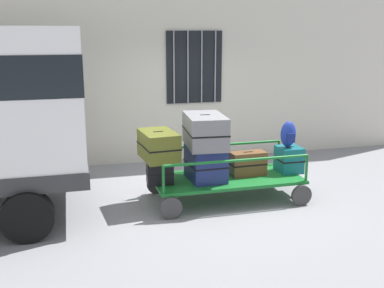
{
  "coord_description": "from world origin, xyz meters",
  "views": [
    {
      "loc": [
        -2.15,
        -7.08,
        2.73
      ],
      "look_at": [
        -0.31,
        -0.19,
        0.99
      ],
      "focal_mm": 43.19,
      "sensor_mm": 36.0,
      "label": 1
    }
  ],
  "objects": [
    {
      "name": "ground_plane",
      "position": [
        0.0,
        0.0,
        0.0
      ],
      "size": [
        40.0,
        40.0,
        0.0
      ],
      "primitive_type": "plane",
      "color": "gray"
    },
    {
      "name": "building_wall",
      "position": [
        0.0,
        2.56,
        2.5
      ],
      "size": [
        12.0,
        0.38,
        5.0
      ],
      "color": "beige",
      "rests_on": "ground"
    },
    {
      "name": "luggage_cart",
      "position": [
        0.29,
        -0.19,
        0.33
      ],
      "size": [
        2.49,
        1.21,
        0.39
      ],
      "color": "#146023",
      "rests_on": "ground"
    },
    {
      "name": "cart_railing",
      "position": [
        0.29,
        -0.19,
        0.76
      ],
      "size": [
        2.38,
        1.08,
        0.45
      ],
      "color": "#146023",
      "rests_on": "luggage_cart"
    },
    {
      "name": "suitcase_left_bottom",
      "position": [
        -0.84,
        -0.23,
        0.58
      ],
      "size": [
        0.43,
        0.32,
        0.38
      ],
      "color": "black",
      "rests_on": "luggage_cart"
    },
    {
      "name": "suitcase_left_middle",
      "position": [
        -0.84,
        -0.15,
        0.99
      ],
      "size": [
        0.58,
        0.85,
        0.45
      ],
      "color": "#4C5119",
      "rests_on": "suitcase_left_bottom"
    },
    {
      "name": "suitcase_midleft_bottom",
      "position": [
        -0.09,
        -0.22,
        0.66
      ],
      "size": [
        0.57,
        0.72,
        0.55
      ],
      "color": "navy",
      "rests_on": "luggage_cart"
    },
    {
      "name": "suitcase_midleft_middle",
      "position": [
        -0.09,
        -0.18,
        1.19
      ],
      "size": [
        0.67,
        1.01,
        0.52
      ],
      "color": "slate",
      "rests_on": "suitcase_midleft_bottom"
    },
    {
      "name": "suitcase_center_bottom",
      "position": [
        0.66,
        -0.17,
        0.59
      ],
      "size": [
        0.61,
        0.31,
        0.4
      ],
      "color": "brown",
      "rests_on": "luggage_cart"
    },
    {
      "name": "suitcase_midright_bottom",
      "position": [
        1.42,
        -0.17,
        0.61
      ],
      "size": [
        0.4,
        0.43,
        0.44
      ],
      "color": "#0F5960",
      "rests_on": "luggage_cart"
    },
    {
      "name": "backpack",
      "position": [
        1.38,
        -0.18,
        1.05
      ],
      "size": [
        0.27,
        0.22,
        0.44
      ],
      "color": "navy",
      "rests_on": "suitcase_midright_bottom"
    }
  ]
}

